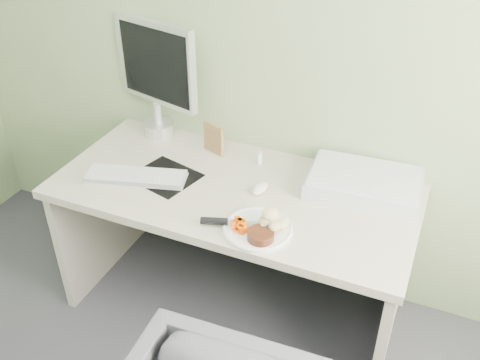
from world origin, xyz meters
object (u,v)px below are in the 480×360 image
at_px(scanner, 364,184).
at_px(monitor, 156,73).
at_px(desk, 234,220).
at_px(plate, 258,229).

height_order(scanner, monitor, monitor).
relative_size(desk, scanner, 3.34).
bearing_deg(plate, desk, 131.56).
relative_size(desk, plate, 5.79).
bearing_deg(scanner, plate, -130.18).
xyz_separation_m(desk, monitor, (-0.55, 0.32, 0.51)).
xyz_separation_m(desk, plate, (0.21, -0.24, 0.19)).
bearing_deg(desk, plate, -48.44).
bearing_deg(desk, scanner, 20.75).
xyz_separation_m(desk, scanner, (0.53, 0.20, 0.22)).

